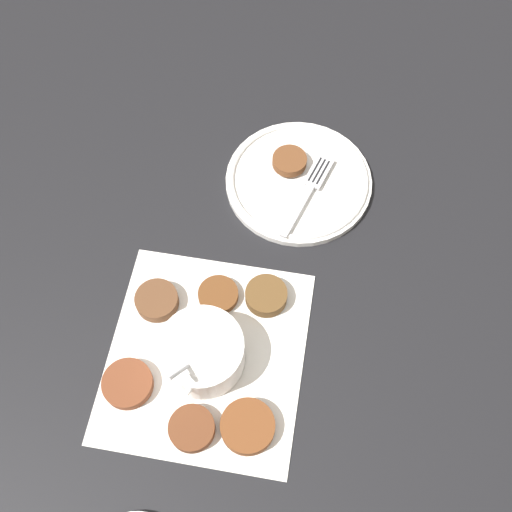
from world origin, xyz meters
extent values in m
plane|color=black|center=(0.00, 0.00, 0.00)|extent=(4.00, 4.00, 0.00)
cube|color=white|center=(0.00, -0.02, 0.00)|extent=(0.31, 0.29, 0.00)
cylinder|color=white|center=(0.01, -0.02, 0.03)|extent=(0.12, 0.12, 0.06)
cylinder|color=#C65123|center=(0.01, -0.02, 0.02)|extent=(0.10, 0.10, 0.03)
cone|color=white|center=(0.06, -0.02, 0.05)|extent=(0.03, 0.03, 0.03)
cylinder|color=silver|center=(0.04, -0.03, 0.07)|extent=(0.07, 0.02, 0.09)
cylinder|color=brown|center=(0.08, 0.06, 0.01)|extent=(0.07, 0.07, 0.02)
cylinder|color=brown|center=(0.07, -0.11, 0.01)|extent=(0.07, 0.07, 0.02)
cylinder|color=brown|center=(-0.09, -0.03, 0.01)|extent=(0.06, 0.06, 0.01)
cylinder|color=brown|center=(-0.10, 0.04, 0.01)|extent=(0.06, 0.06, 0.02)
cylinder|color=brown|center=(0.10, -0.01, 0.01)|extent=(0.06, 0.06, 0.02)
cylinder|color=brown|center=(-0.06, -0.11, 0.01)|extent=(0.06, 0.06, 0.02)
cylinder|color=white|center=(-0.32, 0.05, 0.01)|extent=(0.24, 0.24, 0.01)
torus|color=white|center=(-0.32, 0.05, 0.01)|extent=(0.23, 0.23, 0.01)
cylinder|color=brown|center=(-0.34, 0.03, 0.02)|extent=(0.06, 0.06, 0.01)
cube|color=silver|center=(-0.25, 0.06, 0.02)|extent=(0.10, 0.04, 0.00)
cube|color=silver|center=(-0.33, 0.08, 0.02)|extent=(0.07, 0.04, 0.00)
cube|color=black|center=(-0.33, 0.08, 0.02)|extent=(0.05, 0.01, 0.00)
cube|color=black|center=(-0.33, 0.08, 0.02)|extent=(0.05, 0.01, 0.00)
cube|color=black|center=(-0.34, 0.07, 0.02)|extent=(0.05, 0.01, 0.00)
camera|label=1|loc=(0.24, 0.11, 0.82)|focal=42.00mm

